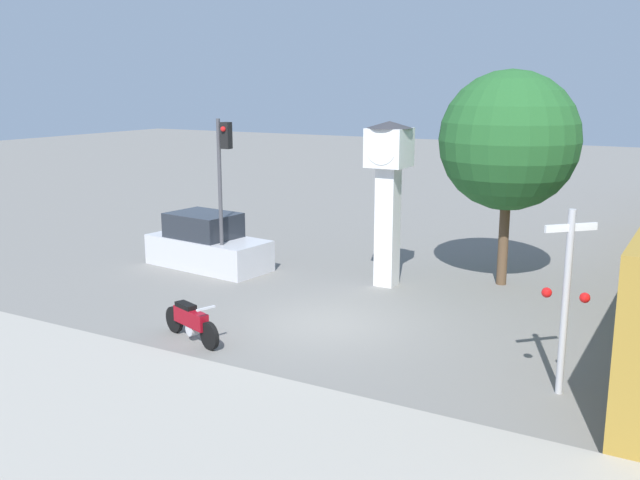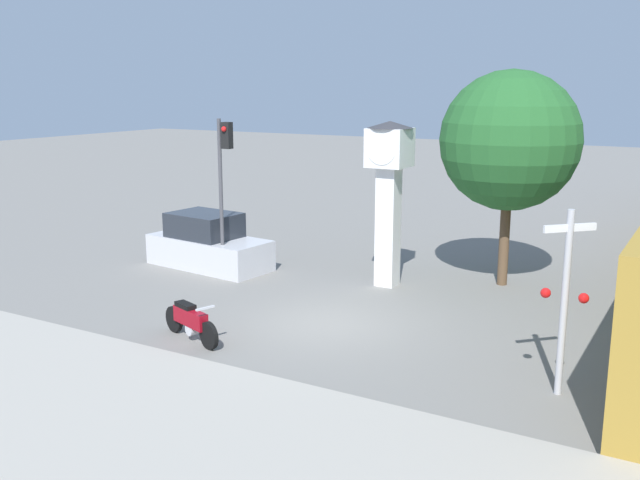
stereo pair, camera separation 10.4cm
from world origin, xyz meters
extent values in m
plane|color=slate|center=(0.00, 0.00, 0.00)|extent=(120.00, 120.00, 0.00)
cube|color=#9E998E|center=(0.00, -6.59, 0.05)|extent=(36.00, 6.00, 0.10)
cylinder|color=black|center=(-1.45, -2.84, 0.32)|extent=(0.65, 0.31, 0.65)
cylinder|color=black|center=(-2.93, -2.34, 0.32)|extent=(0.65, 0.31, 0.65)
cube|color=maroon|center=(-2.19, -2.59, 0.56)|extent=(1.20, 0.61, 0.39)
cube|color=black|center=(-2.40, -2.52, 0.81)|extent=(0.65, 0.43, 0.11)
cylinder|color=silver|center=(-2.14, -2.61, 0.29)|extent=(0.36, 0.30, 0.30)
cube|color=silver|center=(-1.56, -2.80, 0.95)|extent=(0.22, 0.47, 0.04)
cube|color=white|center=(-0.16, 4.06, 1.79)|extent=(0.59, 0.59, 3.58)
cube|color=white|center=(-0.16, 4.06, 4.14)|extent=(1.13, 1.13, 1.13)
cylinder|color=white|center=(-0.16, 3.49, 4.14)|extent=(0.90, 0.02, 0.90)
cone|color=#333338|center=(-0.16, 4.06, 4.81)|extent=(1.35, 1.35, 0.20)
cylinder|color=#47474C|center=(-5.13, 2.47, 2.46)|extent=(0.12, 0.12, 4.93)
cube|color=black|center=(-4.83, 2.47, 4.43)|extent=(0.28, 0.24, 0.80)
sphere|color=red|center=(-4.83, 2.32, 4.63)|extent=(0.16, 0.16, 0.16)
cylinder|color=#B7B7BC|center=(5.99, -1.33, 1.84)|extent=(0.14, 0.14, 3.67)
cube|color=white|center=(5.99, -1.33, 3.32)|extent=(0.82, 0.82, 0.14)
sphere|color=red|center=(5.64, -1.38, 2.02)|extent=(0.20, 0.20, 0.20)
sphere|color=red|center=(6.34, -1.38, 2.02)|extent=(0.20, 0.20, 0.20)
cylinder|color=brown|center=(2.83, 5.87, 1.35)|extent=(0.30, 0.30, 2.71)
sphere|color=#235B28|center=(2.83, 5.87, 4.34)|extent=(4.08, 4.08, 4.08)
cube|color=silver|center=(-6.18, 3.13, 0.50)|extent=(4.37, 2.25, 1.00)
cube|color=#262B33|center=(-6.38, 3.15, 1.40)|extent=(2.37, 1.89, 0.80)
camera|label=1|loc=(8.35, -14.98, 5.94)|focal=40.00mm
camera|label=2|loc=(8.44, -14.93, 5.94)|focal=40.00mm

